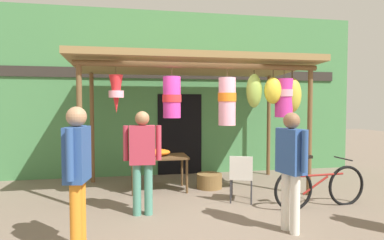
% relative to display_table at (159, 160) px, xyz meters
% --- Properties ---
extents(ground_plane, '(30.00, 30.00, 0.00)m').
position_rel_display_table_xyz_m(ground_plane, '(0.56, -1.02, -0.63)').
color(ground_plane, '#756656').
extents(shop_facade, '(9.51, 0.29, 4.03)m').
position_rel_display_table_xyz_m(shop_facade, '(0.56, 1.62, 1.39)').
color(shop_facade, '#47844C').
rests_on(shop_facade, ground_plane).
extents(market_stall_canopy, '(4.70, 2.37, 2.67)m').
position_rel_display_table_xyz_m(market_stall_canopy, '(0.87, -0.15, 1.71)').
color(market_stall_canopy, brown).
rests_on(market_stall_canopy, ground_plane).
extents(display_table, '(1.14, 0.70, 0.71)m').
position_rel_display_table_xyz_m(display_table, '(0.00, 0.00, 0.00)').
color(display_table, brown).
rests_on(display_table, ground_plane).
extents(flower_heap_on_table, '(0.56, 0.40, 0.14)m').
position_rel_display_table_xyz_m(flower_heap_on_table, '(-0.04, 0.01, 0.15)').
color(flower_heap_on_table, orange).
rests_on(flower_heap_on_table, display_table).
extents(folding_chair, '(0.52, 0.52, 0.84)m').
position_rel_display_table_xyz_m(folding_chair, '(1.37, -1.07, -0.12)').
color(folding_chair, beige).
rests_on(folding_chair, ground_plane).
extents(wicker_basket_by_table, '(0.53, 0.53, 0.30)m').
position_rel_display_table_xyz_m(wicker_basket_by_table, '(1.05, 0.00, -0.48)').
color(wicker_basket_by_table, brown).
rests_on(wicker_basket_by_table, ground_plane).
extents(parked_bicycle, '(1.75, 0.44, 0.92)m').
position_rel_display_table_xyz_m(parked_bicycle, '(2.60, -1.58, -0.28)').
color(parked_bicycle, black).
rests_on(parked_bicycle, ground_plane).
extents(vendor_in_orange, '(0.31, 0.58, 1.64)m').
position_rel_display_table_xyz_m(vendor_in_orange, '(1.57, -2.49, 0.34)').
color(vendor_in_orange, silver).
rests_on(vendor_in_orange, ground_plane).
extents(customer_foreground, '(0.59, 0.24, 1.64)m').
position_rel_display_table_xyz_m(customer_foreground, '(-0.38, -1.42, 0.34)').
color(customer_foreground, '#4C8E7A').
rests_on(customer_foreground, ground_plane).
extents(passerby_at_right, '(0.28, 0.59, 1.72)m').
position_rel_display_table_xyz_m(passerby_at_right, '(-1.18, -2.61, 0.40)').
color(passerby_at_right, orange).
rests_on(passerby_at_right, ground_plane).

